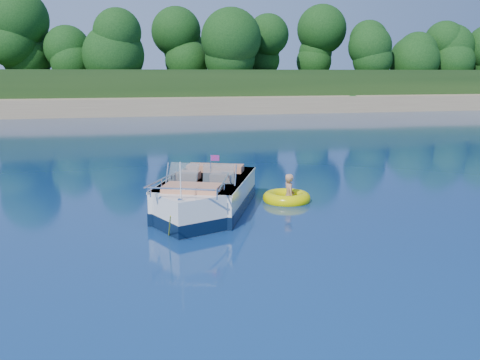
{
  "coord_description": "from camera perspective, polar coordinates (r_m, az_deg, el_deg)",
  "views": [
    {
      "loc": [
        -1.26,
        -12.6,
        3.72
      ],
      "look_at": [
        2.08,
        1.24,
        0.85
      ],
      "focal_mm": 40.0,
      "sensor_mm": 36.0,
      "label": 1
    }
  ],
  "objects": [
    {
      "name": "ground",
      "position": [
        13.2,
        -7.59,
        -5.07
      ],
      "size": [
        160.0,
        160.0,
        0.0
      ],
      "primitive_type": "plane",
      "color": "#0A1B4B",
      "rests_on": "ground"
    },
    {
      "name": "motorboat",
      "position": [
        14.44,
        -3.83,
        -1.98
      ],
      "size": [
        3.57,
        5.59,
        1.98
      ],
      "rotation": [
        0.0,
        0.0,
        -0.4
      ],
      "color": "white",
      "rests_on": "ground"
    },
    {
      "name": "tow_tube",
      "position": [
        15.78,
        4.99,
        -1.92
      ],
      "size": [
        1.66,
        1.66,
        0.37
      ],
      "rotation": [
        0.0,
        0.0,
        -0.2
      ],
      "color": "#EBE600",
      "rests_on": "ground"
    },
    {
      "name": "shoreline",
      "position": [
        76.43,
        -12.79,
        9.05
      ],
      "size": [
        170.0,
        59.0,
        6.0
      ],
      "color": "#947656",
      "rests_on": "ground"
    },
    {
      "name": "boy",
      "position": [
        15.76,
        5.2,
        -2.3
      ],
      "size": [
        0.34,
        0.74,
        1.44
      ],
      "primitive_type": "imported",
      "rotation": [
        0.0,
        -0.17,
        1.56
      ],
      "color": "tan",
      "rests_on": "ground"
    },
    {
      "name": "treeline",
      "position": [
        53.66,
        -12.51,
        13.08
      ],
      "size": [
        150.0,
        7.12,
        8.19
      ],
      "color": "black",
      "rests_on": "ground"
    }
  ]
}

